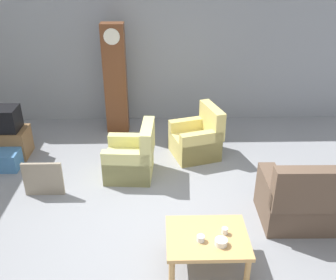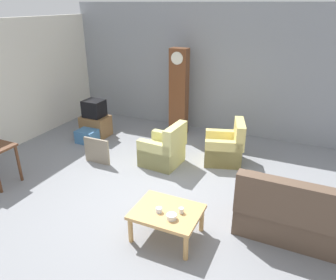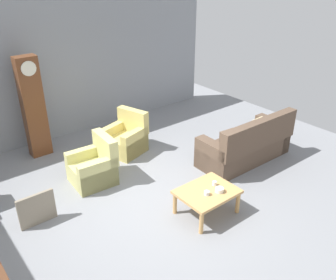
{
  "view_description": "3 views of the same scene",
  "coord_description": "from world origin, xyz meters",
  "px_view_note": "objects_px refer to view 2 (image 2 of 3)",
  "views": [
    {
      "loc": [
        -0.03,
        -4.24,
        3.46
      ],
      "look_at": [
        0.08,
        0.62,
        0.95
      ],
      "focal_mm": 40.43,
      "sensor_mm": 36.0,
      "label": 1
    },
    {
      "loc": [
        2.07,
        -4.28,
        3.18
      ],
      "look_at": [
        -0.11,
        0.54,
        0.88
      ],
      "focal_mm": 33.96,
      "sensor_mm": 36.0,
      "label": 2
    },
    {
      "loc": [
        -3.09,
        -4.31,
        3.88
      ],
      "look_at": [
        0.49,
        0.17,
        0.99
      ],
      "focal_mm": 38.41,
      "sensor_mm": 36.0,
      "label": 3
    }
  ],
  "objects_px": {
    "coffee_table_wood": "(167,214)",
    "grandfather_clock": "(179,92)",
    "cup_white_porcelain": "(181,210)",
    "framed_picture_leaning": "(97,151)",
    "tv_stand_cabinet": "(96,126)",
    "storage_box_blue": "(87,136)",
    "armchair_olive_far": "(225,148)",
    "armchair_olive_near": "(164,151)",
    "cup_blue_rimmed": "(159,210)",
    "couch_floral": "(312,220)",
    "bowl_white_stacked": "(172,217)",
    "tv_crt": "(94,108)"
  },
  "relations": [
    {
      "from": "couch_floral",
      "to": "tv_crt",
      "type": "xyz_separation_m",
      "value": [
        -5.19,
        2.0,
        0.38
      ]
    },
    {
      "from": "bowl_white_stacked",
      "to": "framed_picture_leaning",
      "type": "bearing_deg",
      "value": 146.13
    },
    {
      "from": "couch_floral",
      "to": "cup_white_porcelain",
      "type": "relative_size",
      "value": 26.82
    },
    {
      "from": "coffee_table_wood",
      "to": "cup_blue_rimmed",
      "type": "xyz_separation_m",
      "value": [
        -0.09,
        -0.08,
        0.1
      ]
    },
    {
      "from": "storage_box_blue",
      "to": "couch_floral",
      "type": "bearing_deg",
      "value": -16.9
    },
    {
      "from": "tv_crt",
      "to": "storage_box_blue",
      "type": "relative_size",
      "value": 1.0
    },
    {
      "from": "cup_white_porcelain",
      "to": "framed_picture_leaning",
      "type": "bearing_deg",
      "value": 149.84
    },
    {
      "from": "coffee_table_wood",
      "to": "couch_floral",
      "type": "bearing_deg",
      "value": 21.84
    },
    {
      "from": "armchair_olive_far",
      "to": "armchair_olive_near",
      "type": "bearing_deg",
      "value": -150.14
    },
    {
      "from": "cup_white_porcelain",
      "to": "cup_blue_rimmed",
      "type": "xyz_separation_m",
      "value": [
        -0.29,
        -0.12,
        -0.0
      ]
    },
    {
      "from": "armchair_olive_far",
      "to": "bowl_white_stacked",
      "type": "bearing_deg",
      "value": -89.98
    },
    {
      "from": "framed_picture_leaning",
      "to": "storage_box_blue",
      "type": "height_order",
      "value": "framed_picture_leaning"
    },
    {
      "from": "framed_picture_leaning",
      "to": "cup_blue_rimmed",
      "type": "relative_size",
      "value": 6.73
    },
    {
      "from": "armchair_olive_far",
      "to": "framed_picture_leaning",
      "type": "relative_size",
      "value": 1.63
    },
    {
      "from": "armchair_olive_near",
      "to": "cup_blue_rimmed",
      "type": "height_order",
      "value": "armchair_olive_near"
    },
    {
      "from": "couch_floral",
      "to": "grandfather_clock",
      "type": "distance_m",
      "value": 4.57
    },
    {
      "from": "grandfather_clock",
      "to": "cup_white_porcelain",
      "type": "distance_m",
      "value": 4.15
    },
    {
      "from": "armchair_olive_near",
      "to": "framed_picture_leaning",
      "type": "bearing_deg",
      "value": -157.72
    },
    {
      "from": "framed_picture_leaning",
      "to": "storage_box_blue",
      "type": "xyz_separation_m",
      "value": [
        -0.88,
        0.81,
        -0.12
      ]
    },
    {
      "from": "framed_picture_leaning",
      "to": "storage_box_blue",
      "type": "distance_m",
      "value": 1.21
    },
    {
      "from": "grandfather_clock",
      "to": "framed_picture_leaning",
      "type": "distance_m",
      "value": 2.61
    },
    {
      "from": "armchair_olive_far",
      "to": "storage_box_blue",
      "type": "distance_m",
      "value": 3.38
    },
    {
      "from": "armchair_olive_far",
      "to": "cup_blue_rimmed",
      "type": "distance_m",
      "value": 2.81
    },
    {
      "from": "grandfather_clock",
      "to": "storage_box_blue",
      "type": "bearing_deg",
      "value": -140.5
    },
    {
      "from": "coffee_table_wood",
      "to": "grandfather_clock",
      "type": "relative_size",
      "value": 0.44
    },
    {
      "from": "armchair_olive_near",
      "to": "bowl_white_stacked",
      "type": "height_order",
      "value": "armchair_olive_near"
    },
    {
      "from": "armchair_olive_far",
      "to": "tv_stand_cabinet",
      "type": "distance_m",
      "value": 3.42
    },
    {
      "from": "grandfather_clock",
      "to": "armchair_olive_far",
      "type": "bearing_deg",
      "value": -35.52
    },
    {
      "from": "grandfather_clock",
      "to": "storage_box_blue",
      "type": "distance_m",
      "value": 2.52
    },
    {
      "from": "cup_white_porcelain",
      "to": "grandfather_clock",
      "type": "bearing_deg",
      "value": 113.15
    },
    {
      "from": "armchair_olive_far",
      "to": "storage_box_blue",
      "type": "relative_size",
      "value": 2.04
    },
    {
      "from": "armchair_olive_near",
      "to": "framed_picture_leaning",
      "type": "distance_m",
      "value": 1.43
    },
    {
      "from": "coffee_table_wood",
      "to": "tv_stand_cabinet",
      "type": "height_order",
      "value": "tv_stand_cabinet"
    },
    {
      "from": "couch_floral",
      "to": "armchair_olive_near",
      "type": "relative_size",
      "value": 2.3
    },
    {
      "from": "tv_stand_cabinet",
      "to": "tv_crt",
      "type": "height_order",
      "value": "tv_crt"
    },
    {
      "from": "tv_crt",
      "to": "bowl_white_stacked",
      "type": "distance_m",
      "value": 4.5
    },
    {
      "from": "couch_floral",
      "to": "bowl_white_stacked",
      "type": "xyz_separation_m",
      "value": [
        -1.77,
        -0.91,
        0.13
      ]
    },
    {
      "from": "armchair_olive_near",
      "to": "cup_white_porcelain",
      "type": "xyz_separation_m",
      "value": [
        1.22,
        -2.02,
        0.18
      ]
    },
    {
      "from": "storage_box_blue",
      "to": "tv_stand_cabinet",
      "type": "bearing_deg",
      "value": 98.13
    },
    {
      "from": "bowl_white_stacked",
      "to": "tv_crt",
      "type": "bearing_deg",
      "value": 139.53
    },
    {
      "from": "grandfather_clock",
      "to": "tv_crt",
      "type": "distance_m",
      "value": 2.17
    },
    {
      "from": "grandfather_clock",
      "to": "cup_blue_rimmed",
      "type": "bearing_deg",
      "value": -71.25
    },
    {
      "from": "armchair_olive_near",
      "to": "framed_picture_leaning",
      "type": "relative_size",
      "value": 1.53
    },
    {
      "from": "armchair_olive_near",
      "to": "storage_box_blue",
      "type": "height_order",
      "value": "armchair_olive_near"
    },
    {
      "from": "armchair_olive_near",
      "to": "coffee_table_wood",
      "type": "relative_size",
      "value": 0.96
    },
    {
      "from": "armchair_olive_near",
      "to": "grandfather_clock",
      "type": "bearing_deg",
      "value": 102.76
    },
    {
      "from": "framed_picture_leaning",
      "to": "armchair_olive_near",
      "type": "bearing_deg",
      "value": 22.28
    },
    {
      "from": "coffee_table_wood",
      "to": "cup_white_porcelain",
      "type": "relative_size",
      "value": 12.19
    },
    {
      "from": "armchair_olive_far",
      "to": "coffee_table_wood",
      "type": "xyz_separation_m",
      "value": [
        -0.14,
        -2.71,
        0.08
      ]
    },
    {
      "from": "armchair_olive_far",
      "to": "framed_picture_leaning",
      "type": "height_order",
      "value": "armchair_olive_far"
    }
  ]
}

